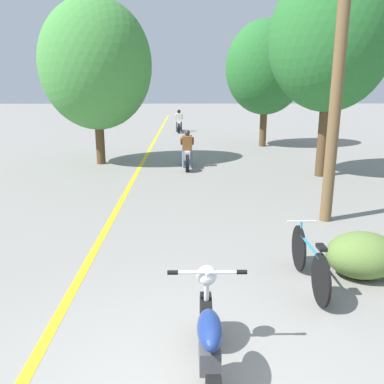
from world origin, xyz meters
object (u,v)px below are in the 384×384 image
object	(u,v)px
utility_pole	(339,69)
motorcycle_rider_lead	(187,153)
roadside_tree_right_far	(266,68)
motorcycle_rider_far	(179,123)
motorcycle_foreground	(209,344)
bicycle_parked	(309,261)
roadside_tree_left	(96,65)
roadside_tree_right_near	(331,40)

from	to	relation	value
utility_pole	motorcycle_rider_lead	bearing A→B (deg)	116.92
roadside_tree_right_far	motorcycle_rider_far	size ratio (longest dim) A/B	2.76
motorcycle_foreground	bicycle_parked	xyz separation A→B (m)	(1.56, 1.97, -0.05)
utility_pole	roadside_tree_left	xyz separation A→B (m)	(-6.16, 6.60, 0.36)
utility_pole	roadside_tree_right_near	distance (m)	4.69
roadside_tree_right_far	motorcycle_foreground	bearing A→B (deg)	-102.28
roadside_tree_right_far	roadside_tree_left	world-z (taller)	roadside_tree_left
roadside_tree_right_far	motorcycle_rider_far	xyz separation A→B (m)	(-4.06, 6.10, -3.06)
motorcycle_foreground	roadside_tree_right_far	bearing A→B (deg)	77.72
roadside_tree_right_far	motorcycle_foreground	size ratio (longest dim) A/B	2.88
bicycle_parked	roadside_tree_left	bearing A→B (deg)	117.28
motorcycle_rider_lead	bicycle_parked	bearing A→B (deg)	-78.89
roadside_tree_right_near	roadside_tree_left	distance (m)	7.80
utility_pole	bicycle_parked	bearing A→B (deg)	-113.04
roadside_tree_left	motorcycle_rider_far	bearing A→B (deg)	75.27
utility_pole	roadside_tree_right_near	world-z (taller)	roadside_tree_right_near
roadside_tree_left	motorcycle_rider_lead	world-z (taller)	roadside_tree_left
utility_pole	motorcycle_rider_lead	distance (m)	7.07
bicycle_parked	motorcycle_rider_lead	bearing A→B (deg)	101.11
roadside_tree_left	motorcycle_rider_lead	xyz separation A→B (m)	(3.19, -0.76, -3.01)
motorcycle_foreground	bicycle_parked	size ratio (longest dim) A/B	1.10
roadside_tree_left	motorcycle_rider_far	distance (m)	11.16
roadside_tree_right_far	roadside_tree_right_near	bearing A→B (deg)	-84.20
roadside_tree_right_far	motorcycle_rider_far	distance (m)	7.94
utility_pole	motorcycle_rider_far	distance (m)	17.54
utility_pole	motorcycle_rider_far	bearing A→B (deg)	101.40
motorcycle_foreground	motorcycle_rider_lead	world-z (taller)	motorcycle_rider_lead
roadside_tree_right_near	motorcycle_foreground	xyz separation A→B (m)	(-4.10, -9.30, -3.69)
roadside_tree_left	utility_pole	bearing A→B (deg)	-46.98
utility_pole	motorcycle_rider_far	xyz separation A→B (m)	(-3.43, 17.00, -2.64)
roadside_tree_right_near	roadside_tree_right_far	xyz separation A→B (m)	(-0.66, 6.50, -0.55)
roadside_tree_right_far	bicycle_parked	world-z (taller)	roadside_tree_right_far
roadside_tree_right_near	roadside_tree_right_far	bearing A→B (deg)	95.80
roadside_tree_right_far	bicycle_parked	xyz separation A→B (m)	(-1.88, -13.83, -3.19)
motorcycle_rider_lead	roadside_tree_right_near	bearing A→B (deg)	-18.73
roadside_tree_left	motorcycle_foreground	distance (m)	12.38
motorcycle_rider_far	roadside_tree_right_near	bearing A→B (deg)	-69.45
roadside_tree_left	motorcycle_rider_lead	distance (m)	4.46
roadside_tree_right_near	roadside_tree_left	xyz separation A→B (m)	(-7.46, 2.20, -0.61)
utility_pole	roadside_tree_left	distance (m)	9.04
utility_pole	motorcycle_rider_far	size ratio (longest dim) A/B	2.97
roadside_tree_right_near	roadside_tree_left	size ratio (longest dim) A/B	1.08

